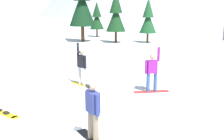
{
  "coord_description": "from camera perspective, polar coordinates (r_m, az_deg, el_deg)",
  "views": [
    {
      "loc": [
        1.63,
        -6.88,
        3.41
      ],
      "look_at": [
        0.91,
        3.8,
        1.0
      ],
      "focal_mm": 41.84,
      "sensor_mm": 36.0,
      "label": 1
    }
  ],
  "objects": [
    {
      "name": "pine_tree_young",
      "position": [
        29.02,
        0.85,
        12.05
      ],
      "size": [
        2.18,
        2.18,
        5.65
      ],
      "color": "#472D19",
      "rests_on": "ground_plane"
    },
    {
      "name": "snowboarder_background",
      "position": [
        12.19,
        -6.62,
        0.9
      ],
      "size": [
        1.29,
        1.18,
        1.98
      ],
      "color": "yellow",
      "rests_on": "ground_plane"
    },
    {
      "name": "loose_snowboard_near_right",
      "position": [
        9.81,
        -22.78,
        -8.55
      ],
      "size": [
        1.6,
        1.12,
        0.09
      ],
      "color": "yellow",
      "rests_on": "ground_plane"
    },
    {
      "name": "snowboarder_foreground",
      "position": [
        6.93,
        -4.21,
        -8.8
      ],
      "size": [
        1.13,
        1.43,
        1.67
      ],
      "color": "black",
      "rests_on": "ground_plane"
    },
    {
      "name": "ground_plane",
      "position": [
        7.85,
        -8.77,
        -13.22
      ],
      "size": [
        800.0,
        800.0,
        0.0
      ],
      "primitive_type": "plane",
      "color": "silver"
    },
    {
      "name": "pine_tree_twin",
      "position": [
        36.07,
        -3.33,
        11.29
      ],
      "size": [
        1.93,
        1.93,
        4.64
      ],
      "color": "#472D19",
      "rests_on": "ground_plane"
    },
    {
      "name": "snowboarder_midground",
      "position": [
        11.24,
        8.74,
        -0.29
      ],
      "size": [
        1.57,
        0.59,
        1.95
      ],
      "color": "red",
      "rests_on": "ground_plane"
    },
    {
      "name": "pine_tree_leaning",
      "position": [
        29.32,
        7.89,
        11.09
      ],
      "size": [
        1.89,
        1.89,
        4.85
      ],
      "color": "#472D19",
      "rests_on": "ground_plane"
    },
    {
      "name": "pine_tree_slender",
      "position": [
        30.24,
        -6.58,
        14.48
      ],
      "size": [
        2.96,
        2.96,
        8.05
      ],
      "color": "#472D19",
      "rests_on": "ground_plane"
    }
  ]
}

